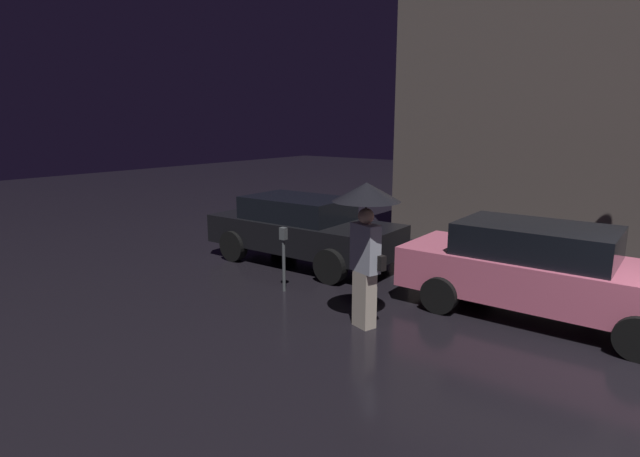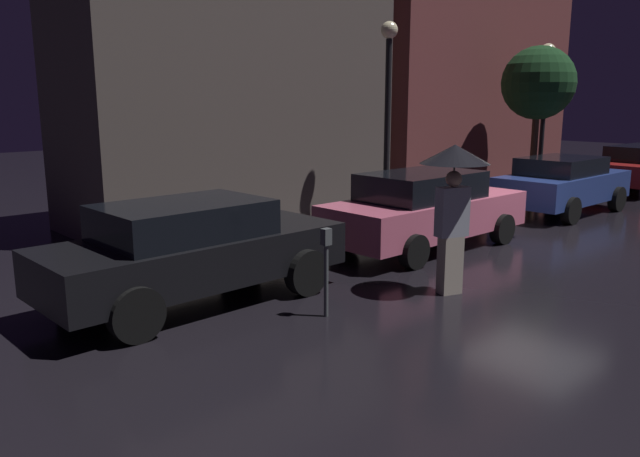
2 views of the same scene
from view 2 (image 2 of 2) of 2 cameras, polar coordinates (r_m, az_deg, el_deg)
The scene contains 11 objects.
ground_plane at distance 13.31m, azimuth 19.41°, elevation -1.25°, with size 60.00×60.00×0.00m, color black.
building_facade_left at distance 15.24m, azimuth -7.97°, elevation 12.52°, with size 7.93×3.00×6.14m.
building_facade_right at distance 21.80m, azimuth 12.78°, elevation 17.02°, with size 8.79×3.00×9.86m.
parked_car_black at distance 8.96m, azimuth -11.54°, elevation -1.86°, with size 4.37×1.90×1.46m.
parked_car_pink at distance 12.17m, azimuth 9.58°, elevation 1.78°, with size 4.46×1.89×1.48m.
parked_car_blue at distance 16.86m, azimuth 21.30°, elevation 3.86°, with size 4.07×1.92×1.42m.
pedestrian_with_umbrella at distance 9.21m, azimuth 12.13°, elevation 4.18°, with size 1.00×1.00×2.21m.
parking_meter at distance 8.19m, azimuth 0.56°, elevation -3.11°, with size 0.12×0.10×1.20m.
street_lamp_near at distance 14.52m, azimuth 6.24°, elevation 12.29°, with size 0.38×0.38×4.53m.
street_lamp_far at distance 20.40m, azimuth 19.92°, elevation 12.28°, with size 0.47×0.47×4.46m.
street_tree at distance 19.70m, azimuth 19.34°, elevation 12.40°, with size 2.12×2.12×4.36m.
Camera 2 is at (-11.51, -6.04, 2.86)m, focal length 35.00 mm.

